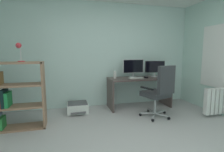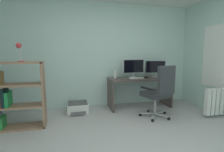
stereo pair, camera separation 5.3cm
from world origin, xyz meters
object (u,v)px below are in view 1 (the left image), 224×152
desk_lamp (19,49)px  printer (78,107)px  desk (139,85)px  desktop_speaker (115,75)px  monitor_main (133,67)px  monitor_secondary (155,67)px  radiator (219,101)px  keyboard (136,78)px  bookshelf (7,97)px  office_chair (160,90)px  computer_mouse (146,77)px

desk_lamp → printer: (0.96, 0.59, -1.27)m
desk → desktop_speaker: bearing=175.2°
monitor_main → monitor_secondary: (0.58, 0.00, -0.03)m
desktop_speaker → radiator: size_ratio=0.24×
printer → radiator: size_ratio=0.67×
monitor_secondary → keyboard: size_ratio=1.42×
bookshelf → office_chair: bearing=-3.7°
desk → keyboard: size_ratio=4.37×
keyboard → desktop_speaker: desktop_speaker is taller
computer_mouse → printer: size_ratio=0.21×
monitor_main → desk_lamp: desk_lamp is taller
computer_mouse → radiator: 1.59m
printer → radiator: bearing=-19.2°
monitor_secondary → desktop_speaker: 1.07m
keyboard → office_chair: office_chair is taller
computer_mouse → printer: bearing=166.5°
monitor_main → desk_lamp: bearing=-162.8°
monitor_secondary → bookshelf: size_ratio=0.41×
office_chair → computer_mouse: bearing=86.4°
monitor_secondary → printer: monitor_secondary is taller
monitor_secondary → computer_mouse: monitor_secondary is taller
monitor_main → radiator: monitor_main is taller
office_chair → monitor_secondary: bearing=67.6°
desk → radiator: (1.36, -1.02, -0.20)m
desk → keyboard: 0.24m
keyboard → bookshelf: bearing=-169.1°
monitor_main → computer_mouse: bearing=-35.2°
desk → radiator: bearing=-36.9°
desk → printer: desk is taller
printer → desk_lamp: bearing=-148.5°
keyboard → desktop_speaker: (-0.48, 0.11, 0.07)m
bookshelf → desk: bearing=13.0°
bookshelf → monitor_main: bearing=15.7°
computer_mouse → monitor_secondary: bearing=17.6°
desk_lamp → printer: bearing=31.5°
office_chair → bookshelf: bearing=176.3°
desk → keyboard: (-0.12, -0.06, 0.20)m
monitor_main → office_chair: bearing=-76.6°
bookshelf → radiator: size_ratio=1.67×
desk → desk_lamp: (-2.45, -0.62, 0.85)m
monitor_secondary → office_chair: bearing=-112.4°
keyboard → office_chair: (0.21, -0.74, -0.15)m
monitor_secondary → bookshelf: 3.26m
desk → computer_mouse: size_ratio=14.85×
monitor_secondary → desktop_speaker: size_ratio=2.85×
desk → bookshelf: size_ratio=1.27×
computer_mouse → bookshelf: 2.88m
computer_mouse → bookshelf: size_ratio=0.09×
keyboard → desktop_speaker: size_ratio=2.00×
computer_mouse → desk_lamp: (-2.59, -0.54, 0.65)m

